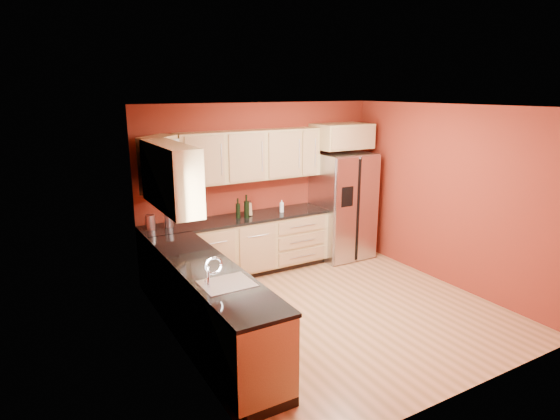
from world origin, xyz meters
The scene contains 23 objects.
floor centered at (0.00, 0.00, 0.00)m, with size 4.00×4.00×0.00m, color #9C693C.
ceiling centered at (0.00, 0.00, 2.60)m, with size 4.00×4.00×0.00m, color silver.
wall_back centered at (0.00, 2.00, 1.30)m, with size 4.00×0.04×2.60m, color maroon.
wall_front centered at (0.00, -2.00, 1.30)m, with size 4.00×0.04×2.60m, color maroon.
wall_left centered at (-2.00, 0.00, 1.30)m, with size 0.04×4.00×2.60m, color maroon.
wall_right centered at (2.00, 0.00, 1.30)m, with size 0.04×4.00×2.60m, color maroon.
base_cabinets_back centered at (-0.55, 1.70, 0.44)m, with size 2.90×0.60×0.88m, color #A68450.
base_cabinets_left centered at (-1.70, 0.00, 0.44)m, with size 0.60×2.80×0.88m, color #A68450.
countertop_back centered at (-0.55, 1.69, 0.90)m, with size 2.90×0.62×0.04m, color black.
countertop_left centered at (-1.69, 0.00, 0.90)m, with size 0.62×2.80×0.04m, color black.
upper_cabinets_back centered at (-0.25, 1.83, 1.83)m, with size 2.30×0.33×0.75m, color #A68450.
upper_cabinets_left centered at (-1.83, 0.72, 1.83)m, with size 0.33×1.35×0.75m, color #A68450.
corner_upper_cabinet centered at (-1.67, 1.67, 1.83)m, with size 0.62×0.33×0.75m, color #A68450.
over_fridge_cabinet centered at (1.35, 1.70, 2.05)m, with size 0.92×0.60×0.40m, color #A68450.
refrigerator centered at (1.35, 1.62, 0.89)m, with size 0.90×0.75×1.78m, color silver.
window centered at (-1.98, -0.50, 1.55)m, with size 0.03×0.90×1.00m, color white.
sink_faucet centered at (-1.69, -0.50, 1.07)m, with size 0.50×0.42×0.30m, color silver, non-canonical shape.
canister_left centered at (-1.59, 1.73, 1.02)m, with size 0.12×0.12×0.19m, color silver.
canister_right centered at (-1.85, 1.74, 1.03)m, with size 0.13×0.13×0.21m, color silver.
wine_bottle_a centered at (-0.44, 1.63, 1.10)m, with size 0.08×0.08×0.35m, color black, non-canonical shape.
wine_bottle_b centered at (-0.55, 1.68, 1.07)m, with size 0.07×0.07×0.30m, color black, non-canonical shape.
knife_block centered at (-0.36, 1.74, 1.02)m, with size 0.10×0.09×0.19m, color tan.
soap_dispenser centered at (0.19, 1.66, 1.02)m, with size 0.06×0.06×0.19m, color white.
Camera 1 is at (-3.37, -4.49, 2.79)m, focal length 30.00 mm.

